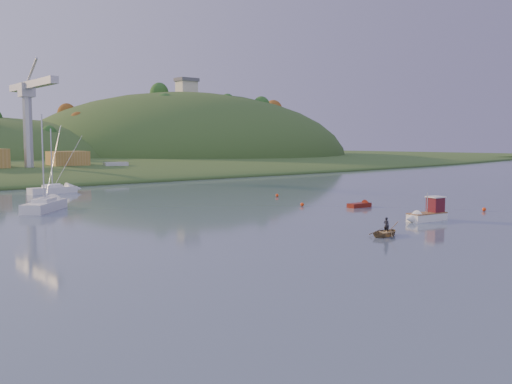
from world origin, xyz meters
TOP-DOWN VIEW (x-y plane):
  - hill_right at (95.00, 195.00)m, footprint 150.00×130.00m
  - hilltop_house at (95.00, 195.00)m, footprint 9.00×7.00m
  - wharf at (5.00, 122.00)m, footprint 42.00×16.00m
  - shed_east at (13.00, 124.00)m, footprint 9.00×7.00m
  - dock_crane at (2.00, 118.39)m, footprint 3.20×28.00m
  - fishing_boat at (12.06, 18.16)m, footprint 5.87×2.53m
  - sailboat_near at (-17.50, 54.82)m, footprint 7.93×8.46m
  - sailboat_far at (-7.65, 78.83)m, footprint 8.18×3.09m
  - canoe at (0.62, 14.70)m, footprint 3.87×3.08m
  - paddler at (0.62, 14.70)m, footprint 0.46×0.62m
  - red_tender at (17.75, 31.67)m, footprint 4.12×1.62m
  - work_vessel at (23.24, 118.00)m, footprint 14.52×7.61m
  - buoy_0 at (25.73, 18.50)m, footprint 0.50×0.50m
  - buoy_1 at (11.80, 37.52)m, footprint 0.50×0.50m
  - buoy_3 at (-13.95, 60.57)m, footprint 0.50×0.50m
  - buoy_4 at (18.01, 49.61)m, footprint 0.50×0.50m

SIDE VIEW (x-z plane):
  - hill_right at x=95.00m, z-range -30.00..30.00m
  - buoy_0 at x=25.73m, z-range 0.00..0.50m
  - buoy_1 at x=11.80m, z-range 0.00..0.50m
  - buoy_3 at x=-13.95m, z-range 0.00..0.50m
  - buoy_4 at x=18.01m, z-range 0.00..0.50m
  - red_tender at x=17.75m, z-range -0.40..0.97m
  - canoe at x=0.62m, z-range 0.00..0.72m
  - sailboat_far at x=-7.65m, z-range -4.82..6.27m
  - paddler at x=0.62m, z-range 0.00..1.54m
  - sailboat_near at x=-17.50m, z-range -5.41..6.99m
  - fishing_boat at x=12.06m, z-range -1.01..2.61m
  - wharf at x=5.00m, z-range 0.00..2.40m
  - work_vessel at x=23.24m, z-range -0.51..3.04m
  - shed_east at x=13.00m, z-range 2.40..6.40m
  - dock_crane at x=2.00m, z-range 7.02..27.32m
  - hilltop_house at x=95.00m, z-range 30.18..36.63m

